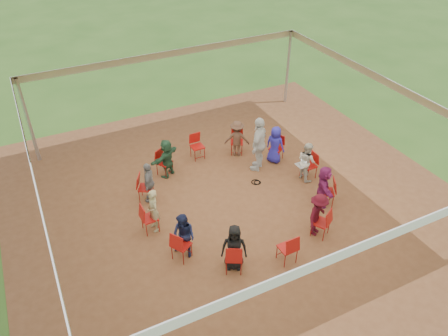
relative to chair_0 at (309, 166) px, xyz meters
name	(u,v)px	position (x,y,z in m)	size (l,w,h in m)	color
ground	(235,202)	(-2.68, -0.07, -0.45)	(80.00, 80.00, 0.00)	#315B1C
dirt_patch	(235,201)	(-2.68, -0.07, -0.44)	(13.00, 13.00, 0.00)	brown
tent	(237,134)	(-2.68, -0.07, 1.92)	(10.33, 10.33, 3.00)	#B2B2B7
chair_0	(309,166)	(0.00, 0.00, 0.00)	(0.42, 0.44, 0.90)	#A4110C
chair_1	(276,148)	(-0.39, 1.33, 0.00)	(0.42, 0.44, 0.90)	#A4110C
chair_2	(237,142)	(-1.40, 2.29, 0.00)	(0.42, 0.44, 0.90)	#A4110C
chair_3	(197,147)	(-2.75, 2.61, 0.00)	(0.42, 0.44, 0.90)	#A4110C
chair_4	(164,163)	(-4.08, 2.22, 0.00)	(0.42, 0.44, 0.90)	#A4110C
chair_5	(146,188)	(-5.04, 1.21, 0.00)	(0.42, 0.44, 0.90)	#A4110C
chair_6	(150,218)	(-5.36, -0.14, 0.00)	(0.42, 0.44, 0.90)	#A4110C
chair_7	(181,245)	(-4.97, -1.47, 0.00)	(0.42, 0.44, 0.90)	#A4110C
chair_8	(234,257)	(-3.96, -2.43, 0.00)	(0.42, 0.44, 0.90)	#A4110C
chair_9	(287,248)	(-2.61, -2.75, 0.00)	(0.42, 0.44, 0.90)	#A4110C
chair_10	(321,222)	(-1.28, -2.36, 0.00)	(0.42, 0.44, 0.90)	#A4110C
chair_11	(327,192)	(-0.32, -1.35, 0.00)	(0.42, 0.44, 0.90)	#A4110C
person_seated_0	(307,161)	(-0.12, 0.00, 0.22)	(0.64, 0.37, 1.32)	beige
person_seated_1	(275,145)	(-0.50, 1.27, 0.22)	(0.64, 0.36, 1.32)	#2925A7
person_seated_2	(237,139)	(-1.46, 2.18, 0.22)	(0.85, 0.42, 1.32)	#523626
person_seated_3	(167,158)	(-4.02, 2.11, 0.22)	(1.22, 0.46, 1.32)	#275034
person_seated_4	(149,182)	(-4.93, 1.15, 0.22)	(0.77, 0.40, 1.32)	slate
person_seated_5	(153,211)	(-5.24, -0.14, 0.22)	(0.48, 0.32, 1.32)	#999060
person_seated_6	(184,236)	(-4.87, -1.41, 0.22)	(0.64, 0.37, 1.32)	#181F40
person_seated_7	(234,247)	(-3.90, -2.32, 0.22)	(0.64, 0.36, 1.32)	black
person_seated_8	(318,215)	(-1.34, -2.25, 0.22)	(0.85, 0.42, 1.32)	#400813
person_seated_9	(324,186)	(-0.43, -1.29, 0.22)	(1.22, 0.46, 1.32)	#7E1D57
standing_person	(259,144)	(-1.20, 1.16, 0.50)	(1.11, 0.57, 1.89)	silver
cable_coil	(256,182)	(-1.64, 0.47, -0.43)	(0.34, 0.34, 0.03)	black
laptop	(302,163)	(-0.28, -0.01, 0.18)	(0.28, 0.35, 0.24)	#B7B7BC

